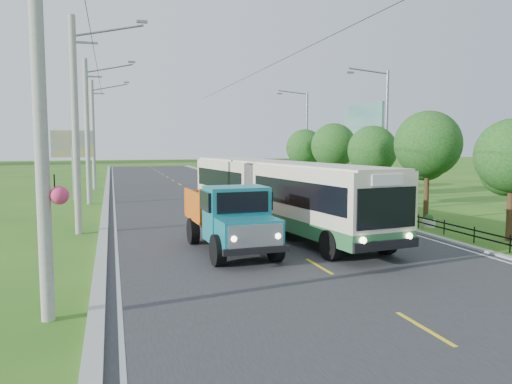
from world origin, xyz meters
name	(u,v)px	position (x,y,z in m)	size (l,w,h in m)	color
ground	(319,267)	(0.00, 0.00, 0.00)	(240.00, 240.00, 0.00)	#286117
road	(209,202)	(0.00, 20.00, 0.01)	(14.00, 120.00, 0.02)	#28282B
curb_left	(106,204)	(-7.20, 20.00, 0.07)	(0.40, 120.00, 0.15)	#9E9E99
curb_right	(301,198)	(7.15, 20.00, 0.05)	(0.30, 120.00, 0.10)	#9E9E99
edge_line_left	(114,205)	(-6.65, 20.00, 0.02)	(0.12, 120.00, 0.00)	silver
edge_line_right	(295,199)	(6.65, 20.00, 0.02)	(0.12, 120.00, 0.00)	silver
centre_dash	(319,266)	(0.00, 0.00, 0.02)	(0.12, 2.20, 0.00)	yellow
railing_right	(347,204)	(8.00, 14.00, 0.30)	(0.04, 40.00, 0.60)	black
pole_nearest	(43,112)	(-8.24, -3.00, 4.94)	(3.51, 0.44, 10.00)	gray
pole_near	(76,124)	(-8.26, 9.00, 5.09)	(3.51, 0.32, 10.00)	gray
pole_mid	(88,131)	(-8.26, 21.00, 5.09)	(3.51, 0.32, 10.00)	gray
pole_far	(94,134)	(-8.26, 33.00, 5.09)	(3.51, 0.32, 10.00)	gray
tree_second	(511,160)	(9.86, 2.14, 3.52)	(3.18, 3.26, 5.30)	#382314
tree_third	(427,148)	(9.86, 8.14, 3.99)	(3.60, 3.62, 6.00)	#382314
tree_fourth	(372,153)	(9.86, 14.14, 3.59)	(3.24, 3.31, 5.40)	#382314
tree_fifth	(333,148)	(9.86, 20.14, 3.85)	(3.48, 3.52, 5.80)	#382314
tree_back	(305,150)	(9.86, 26.14, 3.65)	(3.30, 3.36, 5.50)	#382314
streetlight_mid	(384,133)	(10.64, 14.00, 4.90)	(3.02, 0.20, 9.07)	slate
streetlight_far	(305,136)	(10.64, 28.00, 4.90)	(3.02, 0.20, 9.07)	slate
planter_near	(429,222)	(8.60, 6.00, 0.29)	(0.64, 0.64, 0.67)	silver
planter_mid	(355,204)	(8.60, 14.00, 0.29)	(0.64, 0.64, 0.67)	silver
planter_far	(309,192)	(8.60, 22.00, 0.29)	(0.64, 0.64, 0.67)	silver
billboard_left	(73,148)	(-9.50, 24.00, 3.87)	(3.00, 0.20, 5.20)	slate
billboard_right	(363,129)	(12.30, 20.00, 5.34)	(0.24, 6.00, 7.30)	slate
bus	(276,190)	(1.02, 7.73, 1.96)	(5.05, 17.09, 3.26)	#296838
dump_truck	(230,214)	(-2.37, 3.28, 1.49)	(2.75, 6.37, 2.63)	#167784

